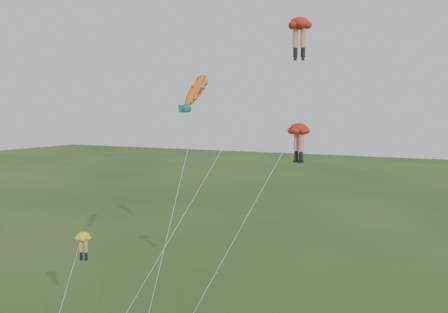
% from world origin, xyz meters
% --- Properties ---
extents(legs_kite_red_high, '(8.78, 14.07, 21.39)m').
position_xyz_m(legs_kite_red_high, '(6.05, 10.27, 20.52)').
color(legs_kite_red_high, red).
rests_on(legs_kite_red_high, ground).
extents(legs_kite_red_mid, '(6.32, 9.62, 14.50)m').
position_xyz_m(legs_kite_red_mid, '(7.48, 6.23, 13.72)').
color(legs_kite_red_mid, red).
rests_on(legs_kite_red_mid, ground).
extents(legs_kite_yellow, '(1.26, 4.45, 8.01)m').
position_xyz_m(legs_kite_yellow, '(-3.71, 0.19, 7.34)').
color(legs_kite_yellow, yellow).
rests_on(legs_kite_yellow, ground).
extents(fish_kite, '(2.38, 11.56, 17.97)m').
position_xyz_m(fish_kite, '(-0.30, 7.80, 16.49)').
color(fish_kite, gold).
rests_on(fish_kite, ground).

